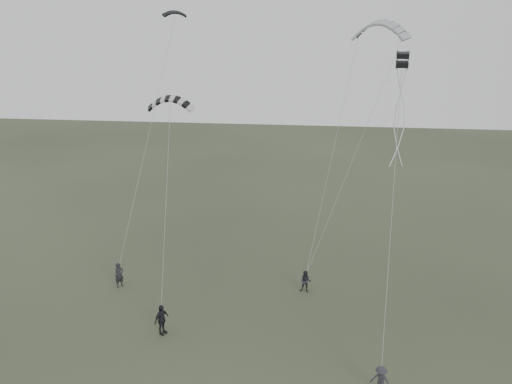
# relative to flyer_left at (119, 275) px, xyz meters

# --- Properties ---
(ground) EXTENTS (140.00, 140.00, 0.00)m
(ground) POSITION_rel_flyer_left_xyz_m (7.58, -5.26, -0.85)
(ground) COLOR #323B28
(ground) RESTS_ON ground
(flyer_left) EXTENTS (0.72, 0.73, 1.70)m
(flyer_left) POSITION_rel_flyer_left_xyz_m (0.00, 0.00, 0.00)
(flyer_left) COLOR black
(flyer_left) RESTS_ON ground
(flyer_right) EXTENTS (0.77, 0.63, 1.48)m
(flyer_right) POSITION_rel_flyer_left_xyz_m (12.31, 0.96, -0.11)
(flyer_right) COLOR #232328
(flyer_right) RESTS_ON ground
(flyer_center) EXTENTS (0.85, 1.13, 1.79)m
(flyer_center) POSITION_rel_flyer_left_xyz_m (4.52, -4.96, 0.04)
(flyer_center) COLOR black
(flyer_center) RESTS_ON ground
(flyer_far) EXTENTS (1.12, 0.93, 1.50)m
(flyer_far) POSITION_rel_flyer_left_xyz_m (16.15, -8.40, -0.10)
(flyer_far) COLOR #2B2C30
(flyer_far) RESTS_ON ground
(kite_dark_small) EXTENTS (1.74, 1.38, 0.67)m
(kite_dark_small) POSITION_rel_flyer_left_xyz_m (2.60, 6.84, 16.73)
(kite_dark_small) COLOR black
(kite_dark_small) RESTS_ON flyer_left
(kite_pale_large) EXTENTS (4.32, 3.46, 1.92)m
(kite_pale_large) POSITION_rel_flyer_left_xyz_m (16.68, 8.81, 16.04)
(kite_pale_large) COLOR #9FA0A3
(kite_pale_large) RESTS_ON flyer_right
(kite_striped) EXTENTS (2.73, 1.10, 1.26)m
(kite_striped) POSITION_rel_flyer_left_xyz_m (4.05, 0.17, 11.66)
(kite_striped) COLOR black
(kite_striped) RESTS_ON flyer_center
(kite_box) EXTENTS (0.66, 0.75, 0.79)m
(kite_box) POSITION_rel_flyer_left_xyz_m (16.86, -1.72, 14.02)
(kite_box) COLOR black
(kite_box) RESTS_ON flyer_far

